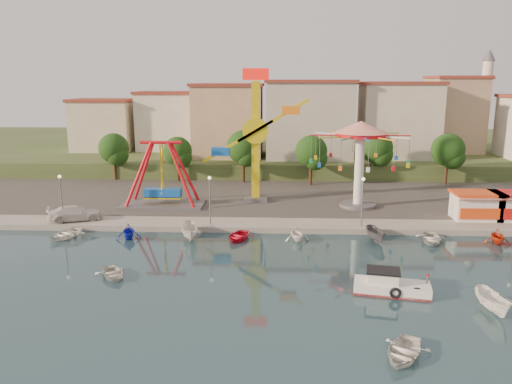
# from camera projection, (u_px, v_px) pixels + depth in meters

# --- Properties ---
(ground) EXTENTS (200.00, 200.00, 0.00)m
(ground) POSITION_uv_depth(u_px,v_px,m) (287.00, 278.00, 40.43)
(ground) COLOR #142E38
(ground) RESTS_ON ground
(quay_deck) EXTENTS (200.00, 100.00, 0.60)m
(quay_deck) POSITION_uv_depth(u_px,v_px,m) (282.00, 158.00, 100.79)
(quay_deck) COLOR #9E998E
(quay_deck) RESTS_ON ground
(asphalt_pad) EXTENTS (90.00, 28.00, 0.01)m
(asphalt_pad) POSITION_uv_depth(u_px,v_px,m) (284.00, 191.00, 69.54)
(asphalt_pad) COLOR #4C4944
(asphalt_pad) RESTS_ON quay_deck
(hill_terrace) EXTENTS (200.00, 60.00, 3.00)m
(hill_terrace) POSITION_uv_depth(u_px,v_px,m) (282.00, 149.00, 105.40)
(hill_terrace) COLOR #384C26
(hill_terrace) RESTS_ON ground
(pirate_ship_ride) EXTENTS (10.00, 5.00, 8.00)m
(pirate_ship_ride) POSITION_uv_depth(u_px,v_px,m) (162.00, 175.00, 60.65)
(pirate_ship_ride) COLOR #59595E
(pirate_ship_ride) RESTS_ON quay_deck
(kamikaze_tower) EXTENTS (8.79, 3.10, 16.50)m
(kamikaze_tower) POSITION_uv_depth(u_px,v_px,m) (259.00, 140.00, 62.13)
(kamikaze_tower) COLOR #59595E
(kamikaze_tower) RESTS_ON quay_deck
(wave_swinger) EXTENTS (11.60, 11.60, 10.40)m
(wave_swinger) POSITION_uv_depth(u_px,v_px,m) (360.00, 145.00, 59.24)
(wave_swinger) COLOR #59595E
(wave_swinger) RESTS_ON quay_deck
(booth_left) EXTENTS (5.40, 3.78, 3.08)m
(booth_left) POSITION_uv_depth(u_px,v_px,m) (477.00, 205.00, 55.13)
(booth_left) COLOR white
(booth_left) RESTS_ON quay_deck
(lamp_post_0) EXTENTS (0.14, 0.14, 5.00)m
(lamp_post_0) POSITION_uv_depth(u_px,v_px,m) (62.00, 200.00, 53.43)
(lamp_post_0) COLOR #59595E
(lamp_post_0) RESTS_ON quay_deck
(lamp_post_1) EXTENTS (0.14, 0.14, 5.00)m
(lamp_post_1) POSITION_uv_depth(u_px,v_px,m) (210.00, 202.00, 52.76)
(lamp_post_1) COLOR #59595E
(lamp_post_1) RESTS_ON quay_deck
(lamp_post_2) EXTENTS (0.14, 0.14, 5.00)m
(lamp_post_2) POSITION_uv_depth(u_px,v_px,m) (362.00, 204.00, 52.08)
(lamp_post_2) COLOR #59595E
(lamp_post_2) RESTS_ON quay_deck
(tree_0) EXTENTS (4.60, 4.60, 7.19)m
(tree_0) POSITION_uv_depth(u_px,v_px,m) (114.00, 148.00, 76.36)
(tree_0) COLOR #382314
(tree_0) RESTS_ON quay_deck
(tree_1) EXTENTS (4.35, 4.35, 6.80)m
(tree_1) POSITION_uv_depth(u_px,v_px,m) (178.00, 151.00, 75.28)
(tree_1) COLOR #382314
(tree_1) RESTS_ON quay_deck
(tree_2) EXTENTS (5.02, 5.02, 7.85)m
(tree_2) POSITION_uv_depth(u_px,v_px,m) (243.00, 147.00, 74.28)
(tree_2) COLOR #382314
(tree_2) RESTS_ON quay_deck
(tree_3) EXTENTS (4.68, 4.68, 7.32)m
(tree_3) POSITION_uv_depth(u_px,v_px,m) (311.00, 151.00, 72.53)
(tree_3) COLOR #382314
(tree_3) RESTS_ON quay_deck
(tree_4) EXTENTS (4.86, 4.86, 7.60)m
(tree_4) POSITION_uv_depth(u_px,v_px,m) (377.00, 148.00, 74.98)
(tree_4) COLOR #382314
(tree_4) RESTS_ON quay_deck
(tree_5) EXTENTS (4.83, 4.83, 7.54)m
(tree_5) POSITION_uv_depth(u_px,v_px,m) (448.00, 150.00, 72.80)
(tree_5) COLOR #382314
(tree_5) RESTS_ON quay_deck
(building_0) EXTENTS (9.26, 9.53, 11.87)m
(building_0) POSITION_uv_depth(u_px,v_px,m) (87.00, 121.00, 84.77)
(building_0) COLOR beige
(building_0) RESTS_ON hill_terrace
(building_1) EXTENTS (12.33, 9.01, 8.63)m
(building_1) POSITION_uv_depth(u_px,v_px,m) (164.00, 128.00, 89.80)
(building_1) COLOR silver
(building_1) RESTS_ON hill_terrace
(building_2) EXTENTS (11.95, 9.28, 11.23)m
(building_2) POSITION_uv_depth(u_px,v_px,m) (237.00, 120.00, 89.53)
(building_2) COLOR tan
(building_2) RESTS_ON hill_terrace
(building_3) EXTENTS (12.59, 10.50, 9.20)m
(building_3) POSITION_uv_depth(u_px,v_px,m) (315.00, 128.00, 86.09)
(building_3) COLOR beige
(building_3) RESTS_ON hill_terrace
(building_4) EXTENTS (10.75, 9.23, 9.24)m
(building_4) POSITION_uv_depth(u_px,v_px,m) (390.00, 126.00, 88.83)
(building_4) COLOR beige
(building_4) RESTS_ON hill_terrace
(building_5) EXTENTS (12.77, 10.96, 11.21)m
(building_5) POSITION_uv_depth(u_px,v_px,m) (470.00, 122.00, 86.23)
(building_5) COLOR tan
(building_5) RESTS_ON hill_terrace
(minaret) EXTENTS (2.80, 2.80, 18.00)m
(minaret) POSITION_uv_depth(u_px,v_px,m) (485.00, 98.00, 88.79)
(minaret) COLOR silver
(minaret) RESTS_ON hill_terrace
(cabin_motorboat) EXTENTS (5.89, 3.12, 1.97)m
(cabin_motorboat) POSITION_uv_depth(u_px,v_px,m) (390.00, 286.00, 37.54)
(cabin_motorboat) COLOR white
(cabin_motorboat) RESTS_ON ground
(rowboat_a) EXTENTS (3.88, 4.16, 0.70)m
(rowboat_a) POSITION_uv_depth(u_px,v_px,m) (113.00, 273.00, 40.56)
(rowboat_a) COLOR silver
(rowboat_a) RESTS_ON ground
(rowboat_b) EXTENTS (4.19, 4.65, 0.79)m
(rowboat_b) POSITION_uv_depth(u_px,v_px,m) (403.00, 351.00, 28.80)
(rowboat_b) COLOR white
(rowboat_b) RESTS_ON ground
(skiff) EXTENTS (1.90, 3.96, 1.47)m
(skiff) POSITION_uv_depth(u_px,v_px,m) (493.00, 303.00, 34.33)
(skiff) COLOR white
(skiff) RESTS_ON ground
(van) EXTENTS (6.12, 4.21, 1.64)m
(van) POSITION_uv_depth(u_px,v_px,m) (75.00, 213.00, 54.74)
(van) COLOR silver
(van) RESTS_ON quay_deck
(moored_boat_0) EXTENTS (3.71, 4.47, 0.80)m
(moored_boat_0) POSITION_uv_depth(u_px,v_px,m) (66.00, 234.00, 50.84)
(moored_boat_0) COLOR white
(moored_boat_0) RESTS_ON ground
(moored_boat_1) EXTENTS (3.14, 3.41, 1.50)m
(moored_boat_1) POSITION_uv_depth(u_px,v_px,m) (128.00, 231.00, 50.49)
(moored_boat_1) COLOR #161DC3
(moored_boat_1) RESTS_ON ground
(moored_boat_2) EXTENTS (2.50, 4.42, 1.61)m
(moored_boat_2) POSITION_uv_depth(u_px,v_px,m) (190.00, 231.00, 50.21)
(moored_boat_2) COLOR silver
(moored_boat_2) RESTS_ON ground
(moored_boat_3) EXTENTS (3.51, 4.21, 0.75)m
(moored_boat_3) POSITION_uv_depth(u_px,v_px,m) (238.00, 236.00, 50.10)
(moored_boat_3) COLOR red
(moored_boat_3) RESTS_ON ground
(moored_boat_4) EXTENTS (3.03, 3.29, 1.46)m
(moored_boat_4) POSITION_uv_depth(u_px,v_px,m) (297.00, 234.00, 49.77)
(moored_boat_4) COLOR white
(moored_boat_4) RESTS_ON ground
(moored_boat_5) EXTENTS (2.03, 3.87, 1.42)m
(moored_boat_5) POSITION_uv_depth(u_px,v_px,m) (376.00, 235.00, 49.45)
(moored_boat_5) COLOR #545458
(moored_boat_5) RESTS_ON ground
(moored_boat_6) EXTENTS (3.51, 4.38, 0.81)m
(moored_boat_6) POSITION_uv_depth(u_px,v_px,m) (431.00, 238.00, 49.28)
(moored_boat_6) COLOR silver
(moored_boat_6) RESTS_ON ground
(moored_boat_7) EXTENTS (2.80, 3.13, 1.49)m
(moored_boat_7) POSITION_uv_depth(u_px,v_px,m) (497.00, 236.00, 48.94)
(moored_boat_7) COLOR red
(moored_boat_7) RESTS_ON ground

